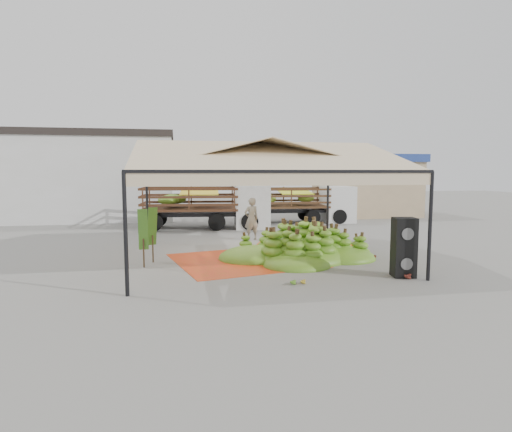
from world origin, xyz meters
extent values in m
plane|color=slate|center=(0.00, 0.00, 0.00)|extent=(90.00, 90.00, 0.00)
cylinder|color=black|center=(-4.00, -4.00, 1.50)|extent=(0.10, 0.10, 3.00)
cylinder|color=black|center=(4.00, -4.00, 1.50)|extent=(0.10, 0.10, 3.00)
cylinder|color=black|center=(-4.00, 4.00, 1.50)|extent=(0.10, 0.10, 3.00)
cylinder|color=black|center=(4.00, 4.00, 1.50)|extent=(0.10, 0.10, 3.00)
pyramid|color=#CBB58F|center=(0.00, 0.00, 3.50)|extent=(8.00, 8.00, 1.00)
cube|color=black|center=(0.00, 0.00, 3.00)|extent=(8.00, 8.00, 0.08)
cube|color=#CBB58F|center=(0.00, 0.00, 2.82)|extent=(8.00, 8.00, 0.36)
cube|color=silver|center=(-10.00, 14.00, 2.50)|extent=(14.00, 6.00, 5.00)
cube|color=black|center=(-10.00, 14.00, 5.20)|extent=(14.30, 6.30, 0.40)
cube|color=tan|center=(10.00, 13.00, 1.80)|extent=(6.00, 5.00, 3.60)
cube|color=navy|center=(10.00, 13.00, 3.85)|extent=(6.30, 5.30, 0.50)
cube|color=red|center=(-0.58, -0.44, 0.01)|extent=(5.21, 5.06, 0.01)
cube|color=orange|center=(1.96, 1.15, 0.01)|extent=(5.17, 5.27, 0.01)
ellipsoid|color=#3C7518|center=(1.38, -0.54, 0.60)|extent=(5.98, 5.07, 1.20)
ellipsoid|color=gold|center=(0.43, -3.68, 0.09)|extent=(0.45, 0.40, 0.17)
ellipsoid|color=gold|center=(-0.02, -1.51, 0.10)|extent=(0.47, 0.39, 0.21)
ellipsoid|color=#541813|center=(3.44, -3.70, 0.11)|extent=(0.65, 0.61, 0.23)
ellipsoid|color=#542A13|center=(3.70, -1.09, 0.11)|extent=(0.52, 0.44, 0.22)
ellipsoid|color=#356F17|center=(0.15, -3.70, 0.09)|extent=(0.49, 0.45, 0.18)
ellipsoid|color=#4E7C19|center=(-0.40, 0.19, 2.62)|extent=(0.24, 0.24, 0.20)
ellipsoid|color=#4E7C19|center=(1.10, 0.19, 2.62)|extent=(0.24, 0.24, 0.20)
cube|color=black|center=(3.55, -3.46, 0.42)|extent=(0.70, 0.63, 0.85)
cube|color=black|center=(3.55, -3.46, 1.27)|extent=(0.70, 0.63, 0.85)
imported|color=gray|center=(0.43, 3.81, 0.93)|extent=(0.78, 0.63, 1.86)
cube|color=#4A2C18|center=(-2.07, 8.18, 1.03)|extent=(5.09, 2.68, 0.12)
cube|color=silver|center=(1.17, 7.90, 1.13)|extent=(1.95, 2.31, 2.26)
cylinder|color=black|center=(-3.91, 7.35, 0.44)|extent=(0.91, 0.37, 0.88)
cylinder|color=black|center=(-3.74, 9.31, 0.44)|extent=(0.91, 0.37, 0.88)
cylinder|color=black|center=(-0.78, 7.08, 0.44)|extent=(0.91, 0.37, 0.88)
cylinder|color=black|center=(-0.61, 9.04, 0.44)|extent=(0.91, 0.37, 0.88)
cylinder|color=black|center=(0.89, 6.93, 0.44)|extent=(0.91, 0.37, 0.88)
cylinder|color=black|center=(1.06, 8.89, 0.44)|extent=(0.91, 0.37, 0.88)
ellipsoid|color=#377518|center=(-2.07, 8.18, 1.52)|extent=(4.07, 2.10, 0.69)
cube|color=yellow|center=(-1.58, 8.13, 1.92)|extent=(2.13, 2.12, 0.24)
cube|color=#4D3619|center=(3.60, 9.68, 0.97)|extent=(4.70, 2.31, 0.11)
cube|color=silver|center=(6.64, 9.55, 1.06)|extent=(1.74, 2.10, 2.12)
cylinder|color=black|center=(1.91, 8.82, 0.42)|extent=(0.84, 0.31, 0.83)
cylinder|color=black|center=(1.98, 10.67, 0.42)|extent=(0.84, 0.31, 0.83)
cylinder|color=black|center=(4.86, 8.70, 0.42)|extent=(0.84, 0.31, 0.83)
cylinder|color=black|center=(4.93, 10.55, 0.42)|extent=(0.84, 0.31, 0.83)
cylinder|color=black|center=(6.42, 8.64, 0.42)|extent=(0.84, 0.31, 0.83)
cylinder|color=black|center=(6.50, 10.48, 0.42)|extent=(0.84, 0.31, 0.83)
ellipsoid|color=#5F861B|center=(3.60, 9.68, 1.43)|extent=(3.76, 1.81, 0.65)
cube|color=yellow|center=(4.06, 9.66, 1.80)|extent=(1.92, 1.91, 0.23)
camera|label=1|loc=(-2.80, -14.48, 3.00)|focal=30.00mm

